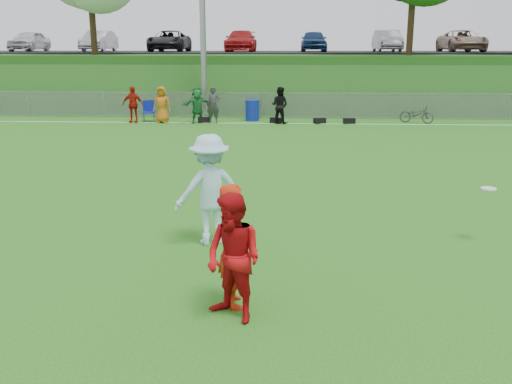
# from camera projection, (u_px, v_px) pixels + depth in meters

# --- Properties ---
(ground) EXTENTS (120.00, 120.00, 0.00)m
(ground) POSITION_uv_depth(u_px,v_px,m) (205.00, 271.00, 9.29)
(ground) COLOR #206114
(ground) RESTS_ON ground
(sideline_far) EXTENTS (60.00, 0.10, 0.01)m
(sideline_far) POSITION_uv_depth(u_px,v_px,m) (260.00, 123.00, 26.68)
(sideline_far) COLOR white
(sideline_far) RESTS_ON ground
(fence) EXTENTS (58.00, 0.06, 1.30)m
(fence) POSITION_uv_depth(u_px,v_px,m) (262.00, 105.00, 28.46)
(fence) COLOR gray
(fence) RESTS_ON ground
(berm) EXTENTS (120.00, 18.00, 3.00)m
(berm) POSITION_uv_depth(u_px,v_px,m) (269.00, 76.00, 38.87)
(berm) COLOR #255919
(berm) RESTS_ON ground
(parking_lot) EXTENTS (120.00, 12.00, 0.10)m
(parking_lot) POSITION_uv_depth(u_px,v_px,m) (270.00, 52.00, 40.42)
(parking_lot) COLOR black
(parking_lot) RESTS_ON berm
(car_row) EXTENTS (32.04, 5.18, 1.44)m
(car_row) POSITION_uv_depth(u_px,v_px,m) (253.00, 41.00, 39.32)
(car_row) COLOR silver
(car_row) RESTS_ON parking_lot
(spectator_row) EXTENTS (7.93, 1.12, 1.69)m
(spectator_row) POSITION_uv_depth(u_px,v_px,m) (199.00, 105.00, 26.63)
(spectator_row) COLOR #AC170B
(spectator_row) RESTS_ON ground
(gear_bags) EXTENTS (7.41, 0.51, 0.26)m
(gear_bags) POSITION_uv_depth(u_px,v_px,m) (287.00, 121.00, 26.68)
(gear_bags) COLOR black
(gear_bags) RESTS_ON ground
(player_red_left) EXTENTS (0.59, 0.74, 1.77)m
(player_red_left) POSITION_uv_depth(u_px,v_px,m) (234.00, 246.00, 7.87)
(player_red_left) COLOR red
(player_red_left) RESTS_ON ground
(player_red_center) EXTENTS (1.07, 1.03, 1.73)m
(player_red_center) POSITION_uv_depth(u_px,v_px,m) (234.00, 258.00, 7.45)
(player_red_center) COLOR #B70C11
(player_red_center) RESTS_ON ground
(player_blue) EXTENTS (1.51, 1.24, 2.03)m
(player_blue) POSITION_uv_depth(u_px,v_px,m) (210.00, 190.00, 10.37)
(player_blue) COLOR #AEDDF2
(player_blue) RESTS_ON ground
(frisbee) EXTENTS (0.28, 0.28, 0.03)m
(frisbee) POSITION_uv_depth(u_px,v_px,m) (489.00, 189.00, 10.43)
(frisbee) COLOR white
(frisbee) RESTS_ON ground
(recycling_bin) EXTENTS (0.73, 0.73, 0.99)m
(recycling_bin) POSITION_uv_depth(u_px,v_px,m) (252.00, 110.00, 27.55)
(recycling_bin) COLOR #0D2196
(recycling_bin) RESTS_ON ground
(camp_chair) EXTENTS (0.66, 0.66, 0.99)m
(camp_chair) POSITION_uv_depth(u_px,v_px,m) (149.00, 115.00, 27.24)
(camp_chair) COLOR #0E1DA0
(camp_chair) RESTS_ON ground
(bicycle) EXTENTS (1.67, 1.19, 0.83)m
(bicycle) POSITION_uv_depth(u_px,v_px,m) (417.00, 114.00, 26.70)
(bicycle) COLOR #2D2D2F
(bicycle) RESTS_ON ground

